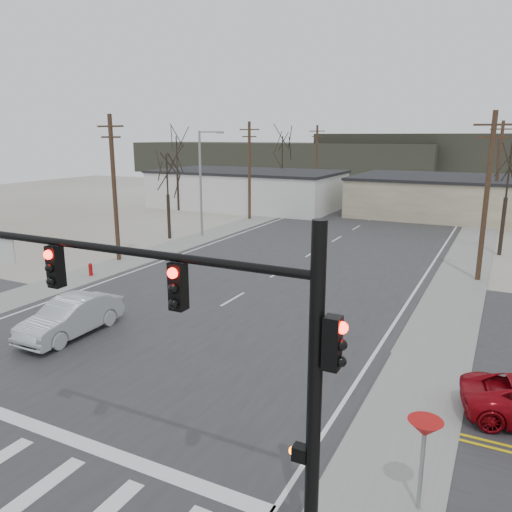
{
  "coord_description": "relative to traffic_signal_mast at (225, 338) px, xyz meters",
  "views": [
    {
      "loc": [
        12.61,
        -14.17,
        8.59
      ],
      "look_at": [
        1.43,
        7.94,
        2.6
      ],
      "focal_mm": 35.0,
      "sensor_mm": 36.0,
      "label": 1
    }
  ],
  "objects": [
    {
      "name": "tree_left_far",
      "position": [
        -21.89,
        52.2,
        1.61
      ],
      "size": [
        3.96,
        3.96,
        8.82
      ],
      "color": "#2E221C",
      "rests_on": "ground"
    },
    {
      "name": "hill_left",
      "position": [
        -42.89,
        98.2,
        -1.17
      ],
      "size": [
        70.0,
        18.0,
        7.0
      ],
      "primitive_type": "cube",
      "color": "#333026",
      "rests_on": "ground"
    },
    {
      "name": "ground",
      "position": [
        -7.89,
        6.2,
        -4.67
      ],
      "size": [
        140.0,
        140.0,
        0.0
      ],
      "primitive_type": "plane",
      "color": "beige",
      "rests_on": "ground"
    },
    {
      "name": "building_left_far",
      "position": [
        -23.89,
        46.2,
        -2.42
      ],
      "size": [
        22.3,
        12.3,
        4.5
      ],
      "color": "silver",
      "rests_on": "ground"
    },
    {
      "name": "sidewalk_right",
      "position": [
        2.71,
        26.2,
        -4.64
      ],
      "size": [
        3.0,
        90.0,
        0.06
      ],
      "primitive_type": "cube",
      "color": "gray",
      "rests_on": "ground"
    },
    {
      "name": "cross_road",
      "position": [
        -7.89,
        6.2,
        -4.65
      ],
      "size": [
        90.0,
        10.0,
        0.04
      ],
      "primitive_type": "cube",
      "color": "#2A292C",
      "rests_on": "ground"
    },
    {
      "name": "upole_right_b",
      "position": [
        3.61,
        46.2,
        0.55
      ],
      "size": [
        2.2,
        0.3,
        10.0
      ],
      "color": "#493222",
      "rests_on": "ground"
    },
    {
      "name": "upole_right_a",
      "position": [
        3.61,
        24.2,
        0.55
      ],
      "size": [
        2.2,
        0.3,
        10.0
      ],
      "color": "#493222",
      "rests_on": "ground"
    },
    {
      "name": "upole_left_c",
      "position": [
        -19.39,
        38.2,
        0.55
      ],
      "size": [
        2.2,
        0.3,
        10.0
      ],
      "color": "#493222",
      "rests_on": "ground"
    },
    {
      "name": "fire_hydrant",
      "position": [
        -18.09,
        14.2,
        -4.22
      ],
      "size": [
        0.24,
        0.24,
        0.87
      ],
      "color": "#A50C0C",
      "rests_on": "ground"
    },
    {
      "name": "upole_left_d",
      "position": [
        -19.39,
        58.2,
        0.55
      ],
      "size": [
        2.2,
        0.3,
        10.0
      ],
      "color": "#493222",
      "rests_on": "ground"
    },
    {
      "name": "yield_sign",
      "position": [
        3.61,
        2.7,
        -2.61
      ],
      "size": [
        0.8,
        0.8,
        2.35
      ],
      "color": "gray",
      "rests_on": "ground"
    },
    {
      "name": "car_far_a",
      "position": [
        -8.32,
        56.75,
        -3.94
      ],
      "size": [
        2.02,
        4.77,
        1.37
      ],
      "primitive_type": "imported",
      "rotation": [
        0.0,
        0.0,
        3.12
      ],
      "color": "black",
      "rests_on": "main_road"
    },
    {
      "name": "traffic_signal_mast",
      "position": [
        0.0,
        0.0,
        0.0
      ],
      "size": [
        8.95,
        0.43,
        7.2
      ],
      "color": "black",
      "rests_on": "ground"
    },
    {
      "name": "sedan_crossing",
      "position": [
        -11.82,
        6.74,
        -3.8
      ],
      "size": [
        1.84,
        5.05,
        1.65
      ],
      "primitive_type": "imported",
      "rotation": [
        0.0,
        0.0,
        0.02
      ],
      "color": "#A8AFB3",
      "rests_on": "main_road"
    },
    {
      "name": "tree_left_near",
      "position": [
        -20.89,
        26.2,
        0.55
      ],
      "size": [
        3.3,
        3.3,
        7.35
      ],
      "color": "#2E221C",
      "rests_on": "ground"
    },
    {
      "name": "tree_right_mid",
      "position": [
        4.61,
        32.2,
        1.26
      ],
      "size": [
        3.74,
        3.74,
        8.33
      ],
      "color": "#2E221C",
      "rests_on": "ground"
    },
    {
      "name": "sidewalk_left",
      "position": [
        -18.49,
        26.2,
        -4.64
      ],
      "size": [
        3.0,
        90.0,
        0.06
      ],
      "primitive_type": "cube",
      "color": "gray",
      "rests_on": "ground"
    },
    {
      "name": "main_road",
      "position": [
        -7.89,
        21.2,
        -4.65
      ],
      "size": [
        18.0,
        110.0,
        0.05
      ],
      "primitive_type": "cube",
      "color": "#2A292C",
      "rests_on": "ground"
    },
    {
      "name": "upole_left_b",
      "position": [
        -19.39,
        18.2,
        0.55
      ],
      "size": [
        2.2,
        0.3,
        10.0
      ],
      "color": "#493222",
      "rests_on": "ground"
    },
    {
      "name": "car_far_b",
      "position": [
        -15.03,
        61.82,
        -3.94
      ],
      "size": [
        3.04,
        4.37,
        1.38
      ],
      "primitive_type": "imported",
      "rotation": [
        0.0,
        0.0,
        0.39
      ],
      "color": "black",
      "rests_on": "main_road"
    },
    {
      "name": "tree_left_mid",
      "position": [
        -29.89,
        40.2,
        1.61
      ],
      "size": [
        3.96,
        3.96,
        8.82
      ],
      "color": "#2E221C",
      "rests_on": "ground"
    },
    {
      "name": "streetlight_main",
      "position": [
        -18.69,
        28.2,
        0.41
      ],
      "size": [
        2.4,
        0.25,
        9.0
      ],
      "color": "gray",
      "rests_on": "ground"
    },
    {
      "name": "building_right_far",
      "position": [
        2.11,
        50.2,
        -2.52
      ],
      "size": [
        26.3,
        14.3,
        4.3
      ],
      "color": "beige",
      "rests_on": "ground"
    }
  ]
}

